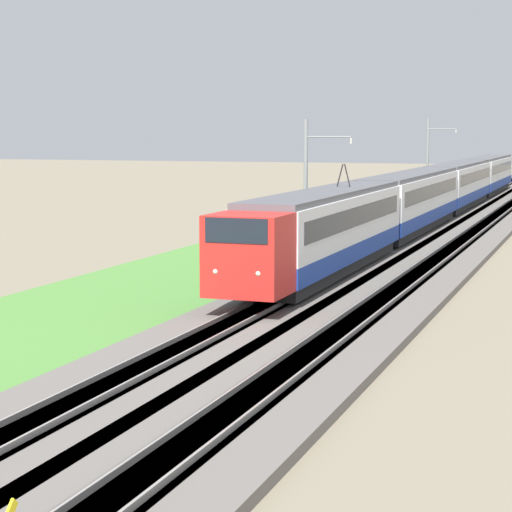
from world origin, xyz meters
name	(u,v)px	position (x,y,z in m)	size (l,w,h in m)	color
ballast_main	(391,244)	(50.00, 0.00, 0.15)	(240.00, 4.40, 0.30)	#605B56
ballast_adjacent	(457,247)	(50.00, -3.81, 0.15)	(240.00, 4.40, 0.30)	#605B56
track_main	(391,244)	(50.00, 0.00, 0.16)	(240.00, 1.57, 0.45)	#4C4238
track_adjacent	(457,247)	(50.00, -3.81, 0.16)	(240.00, 1.57, 0.45)	#4C4238
grass_verge	(305,243)	(50.00, 5.26, 0.06)	(240.00, 11.42, 0.12)	#4C8438
passenger_train	(439,189)	(67.11, 0.00, 2.44)	(85.12, 2.84, 5.19)	red
catenary_mast_mid	(307,188)	(42.79, 3.02, 3.80)	(0.22, 2.56, 7.32)	slate
catenary_mast_far	(428,162)	(79.74, 3.02, 4.05)	(0.22, 2.56, 7.82)	slate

